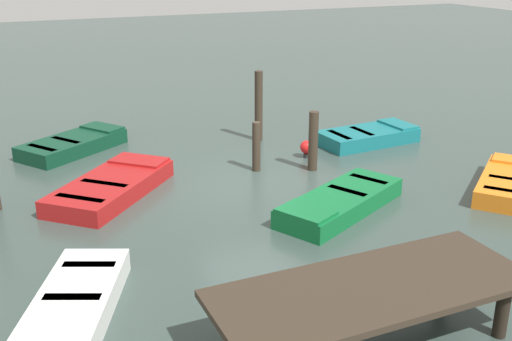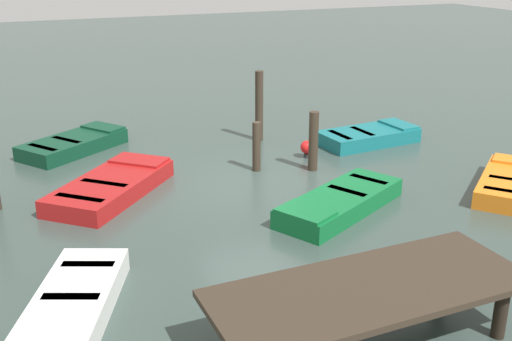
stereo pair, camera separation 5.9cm
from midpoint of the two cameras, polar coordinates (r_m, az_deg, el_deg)
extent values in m
plane|color=#33423D|center=(14.74, 0.12, -1.28)|extent=(80.00, 80.00, 0.00)
cube|color=#33281E|center=(8.78, 10.86, -10.78)|extent=(4.62, 1.81, 0.10)
cylinder|color=black|center=(8.74, -2.11, -14.22)|extent=(0.20, 0.20, 0.85)
cylinder|color=black|center=(9.70, 22.06, -12.08)|extent=(0.20, 0.20, 0.85)
cylinder|color=black|center=(10.46, 17.22, -9.03)|extent=(0.20, 0.20, 0.85)
cube|color=#14666B|center=(18.12, 10.50, 3.13)|extent=(2.98, 1.53, 0.40)
cube|color=beige|center=(18.08, 10.53, 3.56)|extent=(2.52, 1.21, 0.04)
cube|color=#14666B|center=(18.75, 13.26, 4.24)|extent=(0.72, 1.23, 0.06)
cube|color=#9B9789|center=(17.94, 9.99, 3.60)|extent=(0.28, 1.04, 0.04)
cube|color=#9B9789|center=(17.48, 7.92, 3.28)|extent=(0.28, 1.04, 0.04)
cube|color=silver|center=(9.69, -17.11, -13.02)|extent=(2.51, 3.83, 0.40)
cube|color=#334772|center=(9.62, -17.20, -12.32)|extent=(2.06, 3.23, 0.04)
cube|color=navy|center=(9.82, -16.76, -11.27)|extent=(0.88, 0.53, 0.04)
cube|color=navy|center=(10.67, -15.25, -8.49)|extent=(0.88, 0.53, 0.04)
cube|color=maroon|center=(14.40, -13.28, -1.50)|extent=(3.39, 3.48, 0.40)
cube|color=black|center=(14.35, -13.32, -0.98)|extent=(2.81, 2.89, 0.04)
cube|color=maroon|center=(15.37, -10.74, 0.97)|extent=(1.49, 1.46, 0.06)
cube|color=black|center=(14.14, -13.88, -1.17)|extent=(0.99, 0.94, 0.04)
cube|color=black|center=(13.44, -16.01, -2.51)|extent=(0.99, 0.94, 0.04)
cube|color=#0F602D|center=(13.30, 8.01, -2.97)|extent=(3.55, 2.59, 0.40)
cube|color=orange|center=(13.25, 8.04, -2.41)|extent=(2.98, 2.12, 0.04)
cube|color=#0F602D|center=(12.19, 4.77, -3.85)|extent=(1.15, 1.29, 0.06)
cube|color=#B06E1E|center=(13.43, 8.62, -1.94)|extent=(0.60, 0.92, 0.04)
cube|color=#B06E1E|center=(14.19, 10.58, -0.85)|extent=(0.60, 0.92, 0.04)
cube|color=#0C3823|center=(17.83, -16.60, 2.35)|extent=(3.20, 2.76, 0.40)
cube|color=maroon|center=(17.79, -16.65, 2.78)|extent=(2.66, 2.27, 0.04)
cube|color=#0C3823|center=(18.50, -14.02, 3.96)|extent=(1.21, 1.36, 0.06)
cube|color=maroon|center=(17.64, -17.20, 2.72)|extent=(0.75, 0.98, 0.04)
cube|color=maroon|center=(17.16, -19.22, 2.01)|extent=(0.75, 0.98, 0.04)
cube|color=black|center=(14.36, 22.76, -1.86)|extent=(0.85, 0.99, 0.04)
cylinder|color=#33281E|center=(17.89, 0.39, 6.02)|extent=(0.23, 0.23, 2.06)
cylinder|color=#33281E|center=(15.44, 0.16, 2.24)|extent=(0.21, 0.21, 1.28)
cylinder|color=#33281E|center=(15.52, 5.49, 2.74)|extent=(0.24, 0.24, 1.54)
cylinder|color=#262626|center=(16.66, 4.86, 1.41)|extent=(0.16, 0.16, 0.12)
sphere|color=red|center=(16.59, 4.88, 2.19)|extent=(0.36, 0.36, 0.36)
camera|label=1|loc=(0.03, -89.88, 0.04)|focal=42.84mm
camera|label=2|loc=(0.03, 90.12, -0.04)|focal=42.84mm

